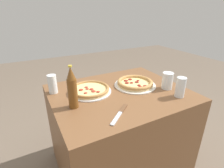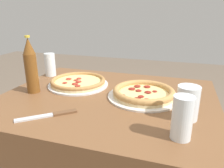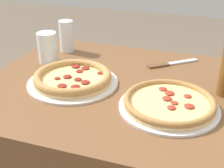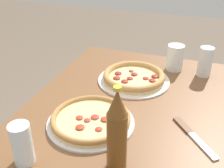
{
  "view_description": "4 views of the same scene",
  "coord_description": "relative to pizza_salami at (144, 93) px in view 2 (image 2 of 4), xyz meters",
  "views": [
    {
      "loc": [
        0.59,
        0.99,
        1.29
      ],
      "look_at": [
        0.03,
        -0.07,
        0.76
      ],
      "focal_mm": 28.0,
      "sensor_mm": 36.0,
      "label": 1
    },
    {
      "loc": [
        -0.3,
        0.88,
        1.1
      ],
      "look_at": [
        0.01,
        -0.09,
        0.75
      ],
      "focal_mm": 35.0,
      "sensor_mm": 36.0,
      "label": 2
    },
    {
      "loc": [
        0.3,
        -0.95,
        1.22
      ],
      "look_at": [
        0.01,
        -0.1,
        0.77
      ],
      "focal_mm": 50.0,
      "sensor_mm": 36.0,
      "label": 3
    },
    {
      "loc": [
        0.93,
        0.24,
        1.34
      ],
      "look_at": [
        0.02,
        -0.08,
        0.79
      ],
      "focal_mm": 45.0,
      "sensor_mm": 36.0,
      "label": 4
    }
  ],
  "objects": [
    {
      "name": "knife",
      "position": [
        0.31,
        0.29,
        -0.02
      ],
      "size": [
        0.19,
        0.16,
        0.01
      ],
      "color": "brown",
      "rests_on": "table"
    },
    {
      "name": "pizza_salami",
      "position": [
        0.0,
        0.0,
        0.0
      ],
      "size": [
        0.33,
        0.33,
        0.04
      ],
      "color": "silver",
      "rests_on": "table"
    },
    {
      "name": "glass_red_wine",
      "position": [
        -0.18,
        0.15,
        0.04
      ],
      "size": [
        0.08,
        0.08,
        0.13
      ],
      "color": "white",
      "rests_on": "table"
    },
    {
      "name": "beer_bottle",
      "position": [
        0.52,
        0.09,
        0.11
      ],
      "size": [
        0.06,
        0.06,
        0.27
      ],
      "color": "brown",
      "rests_on": "table"
    },
    {
      "name": "glass_cola",
      "position": [
        0.59,
        -0.17,
        0.04
      ],
      "size": [
        0.06,
        0.06,
        0.14
      ],
      "color": "white",
      "rests_on": "table"
    },
    {
      "name": "table",
      "position": [
        0.16,
        0.04,
        -0.38
      ],
      "size": [
        0.98,
        0.79,
        0.72
      ],
      "color": "brown",
      "rests_on": "ground_plane"
    },
    {
      "name": "pizza_pepperoni",
      "position": [
        0.36,
        -0.06,
        -0.0
      ],
      "size": [
        0.31,
        0.31,
        0.04
      ],
      "color": "silver",
      "rests_on": "table"
    },
    {
      "name": "glass_water",
      "position": [
        -0.17,
        0.3,
        0.04
      ],
      "size": [
        0.06,
        0.06,
        0.14
      ],
      "color": "white",
      "rests_on": "table"
    }
  ]
}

